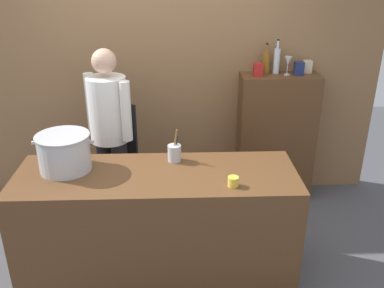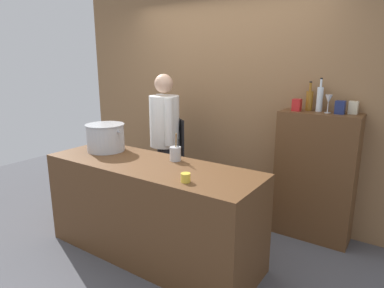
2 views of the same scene
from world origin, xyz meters
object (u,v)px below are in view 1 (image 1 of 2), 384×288
object	(u,v)px
butter_jar	(233,182)
chef	(110,127)
wine_glass_short	(288,62)
spice_tin_red	(258,70)
utensil_crock	(174,153)
stockpot_large	(64,152)
wine_bottle_clear	(277,60)
spice_tin_cream	(307,67)
spice_tin_navy	(299,68)
wine_bottle_amber	(266,62)

from	to	relation	value
butter_jar	chef	bearing A→B (deg)	134.94
wine_glass_short	spice_tin_red	world-z (taller)	wine_glass_short
utensil_crock	spice_tin_red	xyz separation A→B (m)	(0.80, 0.96, 0.40)
spice_tin_red	stockpot_large	bearing A→B (deg)	-146.21
utensil_crock	wine_bottle_clear	bearing A→B (deg)	46.73
utensil_crock	spice_tin_red	world-z (taller)	spice_tin_red
spice_tin_cream	wine_bottle_clear	bearing A→B (deg)	-177.67
stockpot_large	spice_tin_navy	distance (m)	2.31
wine_glass_short	spice_tin_red	xyz separation A→B (m)	(-0.29, -0.03, -0.07)
butter_jar	wine_bottle_amber	xyz separation A→B (m)	(0.49, 1.47, 0.48)
stockpot_large	utensil_crock	world-z (taller)	stockpot_large
utensil_crock	butter_jar	world-z (taller)	utensil_crock
stockpot_large	spice_tin_cream	xyz separation A→B (m)	(2.10, 1.18, 0.33)
butter_jar	wine_bottle_clear	size ratio (longest dim) A/B	0.23
wine_bottle_amber	stockpot_large	bearing A→B (deg)	-145.29
stockpot_large	wine_bottle_amber	size ratio (longest dim) A/B	1.55
utensil_crock	spice_tin_cream	xyz separation A→B (m)	(1.30, 1.06, 0.41)
butter_jar	wine_bottle_clear	xyz separation A→B (m)	(0.59, 1.46, 0.50)
wine_bottle_clear	spice_tin_red	world-z (taller)	wine_bottle_clear
butter_jar	spice_tin_cream	world-z (taller)	spice_tin_cream
utensil_crock	butter_jar	distance (m)	0.58
stockpot_large	wine_bottle_amber	distance (m)	2.10
wine_bottle_amber	spice_tin_navy	distance (m)	0.32
stockpot_large	spice_tin_red	distance (m)	1.96
utensil_crock	wine_bottle_amber	distance (m)	1.45
spice_tin_red	butter_jar	bearing A→B (deg)	-106.03
stockpot_large	wine_glass_short	distance (m)	2.23
butter_jar	spice_tin_cream	bearing A→B (deg)	58.79
butter_jar	spice_tin_navy	xyz separation A→B (m)	(0.79, 1.40, 0.44)
butter_jar	utensil_crock	bearing A→B (deg)	134.51
spice_tin_red	spice_tin_cream	world-z (taller)	spice_tin_cream
chef	wine_bottle_amber	world-z (taller)	chef
chef	butter_jar	distance (m)	1.39
wine_bottle_amber	utensil_crock	bearing A→B (deg)	-129.99
spice_tin_red	wine_glass_short	bearing A→B (deg)	6.18
wine_bottle_clear	spice_tin_red	size ratio (longest dim) A/B	2.74
utensil_crock	spice_tin_navy	bearing A→B (deg)	39.60
stockpot_large	utensil_crock	bearing A→B (deg)	8.06
utensil_crock	spice_tin_navy	world-z (taller)	spice_tin_navy
wine_bottle_clear	chef	bearing A→B (deg)	-162.90
chef	wine_glass_short	bearing A→B (deg)	-127.28
stockpot_large	butter_jar	xyz separation A→B (m)	(1.21, -0.30, -0.10)
spice_tin_navy	spice_tin_cream	bearing A→B (deg)	36.36
stockpot_large	spice_tin_red	xyz separation A→B (m)	(1.60, 1.07, 0.33)
chef	stockpot_large	bearing A→B (deg)	109.85
spice_tin_cream	spice_tin_navy	bearing A→B (deg)	-143.64
utensil_crock	wine_glass_short	size ratio (longest dim) A/B	1.51
spice_tin_navy	chef	bearing A→B (deg)	-166.70
chef	spice_tin_red	size ratio (longest dim) A/B	13.93
butter_jar	spice_tin_navy	world-z (taller)	spice_tin_navy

